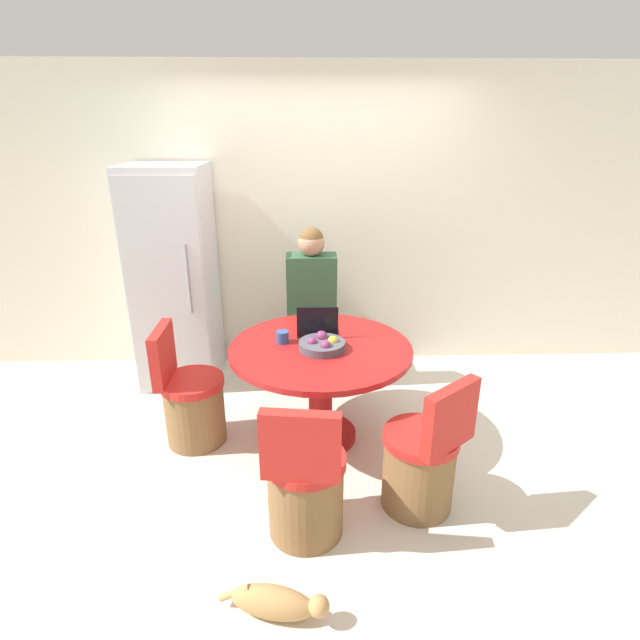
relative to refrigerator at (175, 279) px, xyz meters
The scene contains 12 objects.
ground_plane 1.86m from the refrigerator, 42.54° to the right, with size 12.00×12.00×0.00m, color beige.
wall_back 1.31m from the refrigerator, 17.31° to the left, with size 7.00×0.06×2.60m.
refrigerator is the anchor object (origin of this frame).
dining_table 1.58m from the refrigerator, 39.38° to the right, with size 1.24×1.24×0.72m.
chair_near_right_corner 2.50m from the refrigerator, 43.94° to the right, with size 0.50×0.51×0.87m.
chair_left_side 1.19m from the refrigerator, 74.01° to the right, with size 0.44×0.44×0.87m.
chair_near_camera 2.24m from the refrigerator, 60.18° to the right, with size 0.44×0.45×0.87m.
person_seated 1.16m from the refrigerator, ahead, with size 0.40×0.37×1.37m.
laptop 1.40m from the refrigerator, 33.25° to the right, with size 0.28×0.24×0.23m.
fruit_bowl 1.58m from the refrigerator, 40.45° to the right, with size 0.31×0.31×0.10m.
coffee_cup 1.30m from the refrigerator, 44.23° to the right, with size 0.09×0.09×0.08m.
cat 2.69m from the refrigerator, 68.60° to the right, with size 0.52×0.22×0.16m.
Camera 1 is at (-0.11, -2.93, 2.13)m, focal length 28.00 mm.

